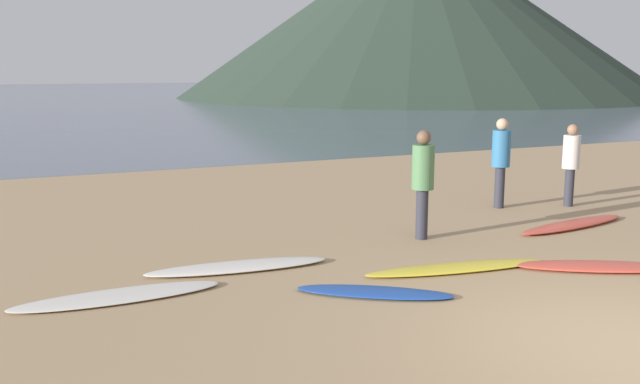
# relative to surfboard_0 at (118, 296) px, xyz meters

# --- Properties ---
(ground_plane) EXTENTS (120.00, 120.00, 0.20)m
(ground_plane) POSITION_rel_surfboard_0_xyz_m (4.42, 6.30, -0.13)
(ground_plane) COLOR tan
(ground_plane) RESTS_ON ground
(ocean_water) EXTENTS (140.00, 100.00, 0.01)m
(ocean_water) POSITION_rel_surfboard_0_xyz_m (4.42, 60.14, -0.03)
(ocean_water) COLOR slate
(ocean_water) RESTS_ON ground
(headland_hill) EXTENTS (43.71, 43.71, 15.01)m
(headland_hill) POSITION_rel_surfboard_0_xyz_m (34.12, 47.29, 7.47)
(headland_hill) COLOR #28382B
(headland_hill) RESTS_ON ground
(surfboard_0) EXTENTS (2.45, 0.60, 0.07)m
(surfboard_0) POSITION_rel_surfboard_0_xyz_m (0.00, 0.00, 0.00)
(surfboard_0) COLOR silver
(surfboard_0) RESTS_ON ground
(surfboard_1) EXTENTS (2.54, 0.80, 0.09)m
(surfboard_1) POSITION_rel_surfboard_0_xyz_m (1.66, 0.55, 0.01)
(surfboard_1) COLOR silver
(surfboard_1) RESTS_ON ground
(surfboard_2) EXTENTS (1.83, 1.47, 0.07)m
(surfboard_2) POSITION_rel_surfboard_0_xyz_m (2.82, -1.14, 0.00)
(surfboard_2) COLOR #1E479E
(surfboard_2) RESTS_ON ground
(surfboard_3) EXTENTS (2.65, 0.84, 0.08)m
(surfboard_3) POSITION_rel_surfboard_0_xyz_m (4.31, -0.71, 0.01)
(surfboard_3) COLOR yellow
(surfboard_3) RESTS_ON ground
(surfboard_4) EXTENTS (2.28, 1.59, 0.08)m
(surfboard_4) POSITION_rel_surfboard_0_xyz_m (6.10, -1.48, 0.01)
(surfboard_4) COLOR #D84C38
(surfboard_4) RESTS_ON ground
(surfboard_5) EXTENTS (2.60, 0.85, 0.10)m
(surfboard_5) POSITION_rel_surfboard_0_xyz_m (7.65, 0.57, 0.02)
(surfboard_5) COLOR #D84C38
(surfboard_5) RESTS_ON ground
(person_0) EXTENTS (0.32, 0.32, 1.61)m
(person_0) POSITION_rel_surfboard_0_xyz_m (8.91, 1.99, 0.92)
(person_0) COLOR #2D2D38
(person_0) RESTS_ON ground
(person_1) EXTENTS (0.35, 0.35, 1.73)m
(person_1) POSITION_rel_surfboard_0_xyz_m (4.85, 0.96, 0.99)
(person_1) COLOR #2D2D38
(person_1) RESTS_ON ground
(person_2) EXTENTS (0.35, 0.35, 1.73)m
(person_2) POSITION_rel_surfboard_0_xyz_m (7.57, 2.43, 0.99)
(person_2) COLOR #2D2D38
(person_2) RESTS_ON ground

